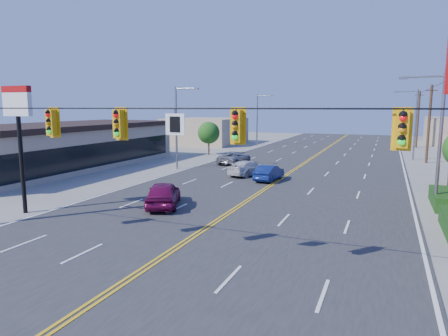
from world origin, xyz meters
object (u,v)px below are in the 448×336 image
at_px(pizza_hut_sign, 19,123).
at_px(car_white, 248,169).
at_px(car_magenta, 163,195).
at_px(car_blue, 269,173).
at_px(signal_span, 144,139).
at_px(car_silver, 235,158).

relative_size(pizza_hut_sign, car_white, 1.52).
xyz_separation_m(pizza_hut_sign, car_white, (7.88, 16.74, -4.53)).
height_order(car_magenta, car_blue, car_magenta).
bearing_deg(signal_span, car_blue, 91.81).
height_order(car_magenta, car_silver, car_magenta).
height_order(signal_span, car_magenta, signal_span).
relative_size(signal_span, car_white, 5.41).
height_order(signal_span, car_blue, signal_span).
bearing_deg(pizza_hut_sign, car_blue, 55.59).
height_order(car_blue, car_white, car_white).
xyz_separation_m(signal_span, car_silver, (-6.68, 26.99, -4.23)).
bearing_deg(pizza_hut_sign, signal_span, -20.19).
xyz_separation_m(signal_span, car_magenta, (-4.16, 8.17, -4.12)).
bearing_deg(car_magenta, signal_span, 93.42).
height_order(pizza_hut_sign, car_silver, pizza_hut_sign).
bearing_deg(pizza_hut_sign, car_white, 64.79).
xyz_separation_m(car_magenta, car_white, (1.16, 12.57, -0.12)).
relative_size(car_magenta, car_silver, 0.96).
xyz_separation_m(car_white, car_silver, (-3.69, 6.25, 0.00)).
relative_size(signal_span, car_blue, 6.26).
height_order(car_white, car_silver, car_silver).
distance_m(car_magenta, car_blue, 11.41).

